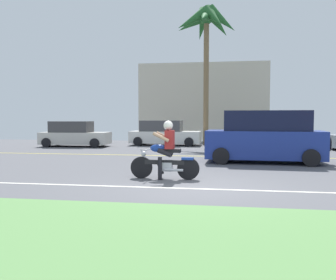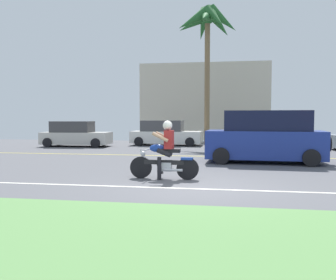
{
  "view_description": "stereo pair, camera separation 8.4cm",
  "coord_description": "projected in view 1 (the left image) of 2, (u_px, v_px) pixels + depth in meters",
  "views": [
    {
      "loc": [
        0.65,
        -9.33,
        1.79
      ],
      "look_at": [
        -1.47,
        4.03,
        0.95
      ],
      "focal_mm": 39.36,
      "sensor_mm": 36.0,
      "label": 1
    },
    {
      "loc": [
        0.73,
        -9.32,
        1.79
      ],
      "look_at": [
        -1.47,
        4.03,
        0.95
      ],
      "focal_mm": 39.36,
      "sensor_mm": 36.0,
      "label": 2
    }
  ],
  "objects": [
    {
      "name": "lane_line_far",
      "position": [
        212.0,
        156.0,
        16.8
      ],
      "size": [
        50.4,
        0.12,
        0.01
      ],
      "primitive_type": "cube",
      "color": "yellow",
      "rests_on": "ground"
    },
    {
      "name": "suv_nearby",
      "position": [
        265.0,
        138.0,
        14.5
      ],
      "size": [
        4.74,
        2.26,
        2.05
      ],
      "color": "navy",
      "rests_on": "ground"
    },
    {
      "name": "grass_median",
      "position": [
        180.0,
        238.0,
        5.37
      ],
      "size": [
        56.0,
        3.8,
        0.06
      ],
      "primitive_type": "cube",
      "color": "#5B8C4C",
      "rests_on": "ground"
    },
    {
      "name": "motorcyclist",
      "position": [
        165.0,
        154.0,
        10.61
      ],
      "size": [
        2.02,
        0.66,
        1.69
      ],
      "color": "black",
      "rests_on": "ground"
    },
    {
      "name": "parked_car_1",
      "position": [
        164.0,
        134.0,
        23.46
      ],
      "size": [
        4.51,
        1.92,
        1.58
      ],
      "color": "white",
      "rests_on": "ground"
    },
    {
      "name": "palm_tree_0",
      "position": [
        206.0,
        26.0,
        23.38
      ],
      "size": [
        4.25,
        4.19,
        8.97
      ],
      "color": "brown",
      "rests_on": "ground"
    },
    {
      "name": "ground",
      "position": [
        206.0,
        171.0,
        12.37
      ],
      "size": [
        56.0,
        30.0,
        0.04
      ],
      "primitive_type": "cube",
      "color": "#545459"
    },
    {
      "name": "building_far",
      "position": [
        204.0,
        103.0,
        30.11
      ],
      "size": [
        10.04,
        4.0,
        5.98
      ],
      "primitive_type": "cube",
      "color": "beige",
      "rests_on": "ground"
    },
    {
      "name": "parked_car_2",
      "position": [
        263.0,
        137.0,
        20.03
      ],
      "size": [
        3.94,
        1.98,
        1.46
      ],
      "color": "#2D663D",
      "rests_on": "ground"
    },
    {
      "name": "parked_car_0",
      "position": [
        74.0,
        135.0,
        22.48
      ],
      "size": [
        4.17,
        1.97,
        1.54
      ],
      "color": "beige",
      "rests_on": "ground"
    },
    {
      "name": "lane_line_near",
      "position": [
        199.0,
        189.0,
        9.18
      ],
      "size": [
        50.4,
        0.12,
        0.01
      ],
      "primitive_type": "cube",
      "color": "silver",
      "rests_on": "ground"
    }
  ]
}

